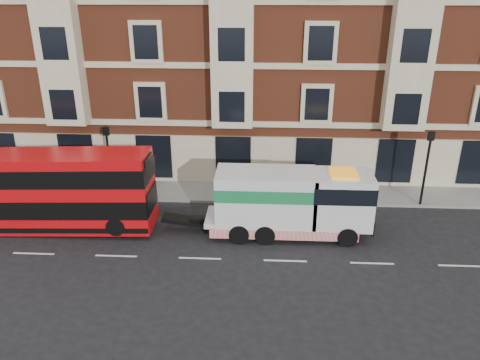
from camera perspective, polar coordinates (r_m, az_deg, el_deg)
name	(u,v)px	position (r m, az deg, el deg)	size (l,w,h in m)	color
ground	(200,258)	(22.34, -4.92, -9.50)	(120.00, 120.00, 0.00)	black
sidewalk	(216,191)	(28.88, -2.97, -1.41)	(90.00, 3.00, 0.15)	slate
victorian_terrace	(231,13)	(33.81, -1.08, 19.70)	(45.00, 12.00, 20.40)	brown
lamp_post_west	(109,157)	(27.98, -15.68, 2.68)	(0.35, 0.15, 4.35)	black
lamp_post_east	(427,163)	(28.06, 21.81, 1.92)	(0.35, 0.15, 4.35)	black
double_decker_bus	(52,190)	(25.70, -21.95, -1.13)	(10.27, 2.36, 4.15)	red
tow_truck	(289,202)	(23.55, 5.93, -2.70)	(8.22, 2.43, 3.42)	silver
pedestrian	(21,175)	(32.02, -25.10, 0.54)	(0.58, 0.38, 1.59)	#181C30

